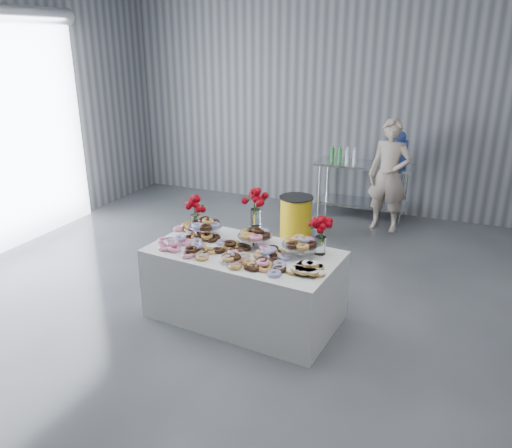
{
  "coord_description": "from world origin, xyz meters",
  "views": [
    {
      "loc": [
        1.74,
        -3.69,
        2.74
      ],
      "look_at": [
        -0.23,
        0.93,
        0.88
      ],
      "focal_mm": 35.0,
      "sensor_mm": 36.0,
      "label": 1
    }
  ],
  "objects_px": {
    "display_table": "(244,284)",
    "prep_table": "(363,180)",
    "water_jug": "(398,150)",
    "trash_barrel": "(296,217)",
    "person": "(389,176)"
  },
  "relations": [
    {
      "from": "prep_table",
      "to": "person",
      "type": "height_order",
      "value": "person"
    },
    {
      "from": "trash_barrel",
      "to": "person",
      "type": "bearing_deg",
      "value": 37.97
    },
    {
      "from": "display_table",
      "to": "trash_barrel",
      "type": "height_order",
      "value": "display_table"
    },
    {
      "from": "water_jug",
      "to": "display_table",
      "type": "bearing_deg",
      "value": -104.92
    },
    {
      "from": "prep_table",
      "to": "person",
      "type": "xyz_separation_m",
      "value": [
        0.45,
        -0.4,
        0.22
      ]
    },
    {
      "from": "prep_table",
      "to": "water_jug",
      "type": "distance_m",
      "value": 0.73
    },
    {
      "from": "water_jug",
      "to": "prep_table",
      "type": "bearing_deg",
      "value": 180.0
    },
    {
      "from": "prep_table",
      "to": "display_table",
      "type": "bearing_deg",
      "value": -97.31
    },
    {
      "from": "display_table",
      "to": "prep_table",
      "type": "bearing_deg",
      "value": 82.69
    },
    {
      "from": "water_jug",
      "to": "person",
      "type": "xyz_separation_m",
      "value": [
        -0.05,
        -0.4,
        -0.31
      ]
    },
    {
      "from": "water_jug",
      "to": "person",
      "type": "distance_m",
      "value": 0.51
    },
    {
      "from": "display_table",
      "to": "person",
      "type": "height_order",
      "value": "person"
    },
    {
      "from": "water_jug",
      "to": "trash_barrel",
      "type": "xyz_separation_m",
      "value": [
        -1.19,
        -1.29,
        -0.83
      ]
    },
    {
      "from": "display_table",
      "to": "person",
      "type": "relative_size",
      "value": 1.13
    },
    {
      "from": "prep_table",
      "to": "trash_barrel",
      "type": "relative_size",
      "value": 2.38
    }
  ]
}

